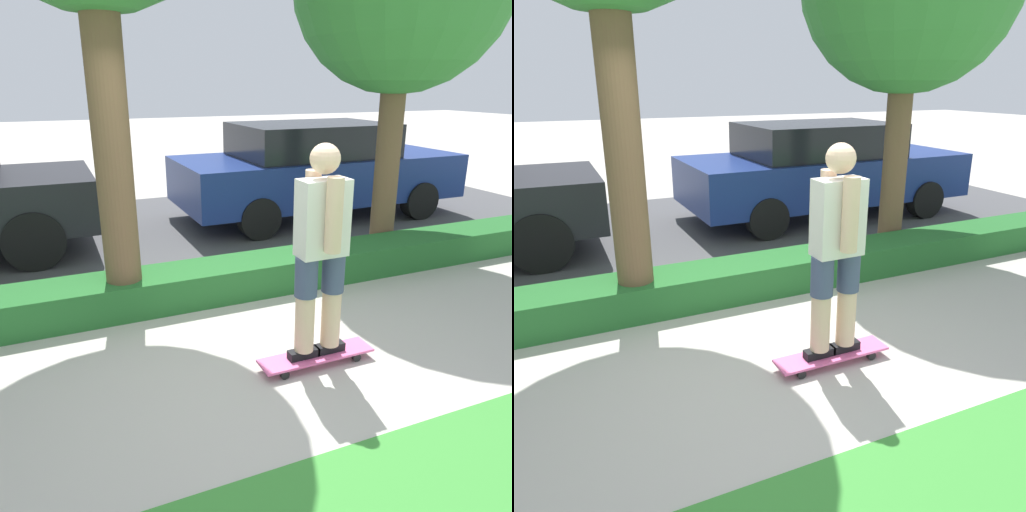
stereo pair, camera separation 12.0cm
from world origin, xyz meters
TOP-DOWN VIEW (x-y plane):
  - ground_plane at (0.00, 0.00)m, footprint 60.00×60.00m
  - street_asphalt at (0.00, 4.20)m, footprint 14.49×5.00m
  - hedge_row at (0.00, 1.60)m, footprint 14.49×0.60m
  - skateboard at (0.43, -0.05)m, footprint 0.98×0.24m
  - skater_person at (0.43, -0.05)m, footprint 0.50×0.44m
  - parked_car_middle at (2.85, 4.24)m, footprint 4.80×2.04m

SIDE VIEW (x-z plane):
  - ground_plane at x=0.00m, z-range 0.00..0.00m
  - street_asphalt at x=0.00m, z-range 0.00..0.01m
  - skateboard at x=0.43m, z-range 0.03..0.12m
  - hedge_row at x=0.00m, z-range 0.00..0.36m
  - parked_car_middle at x=2.85m, z-range 0.03..1.60m
  - skater_person at x=0.43m, z-range 0.15..1.86m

